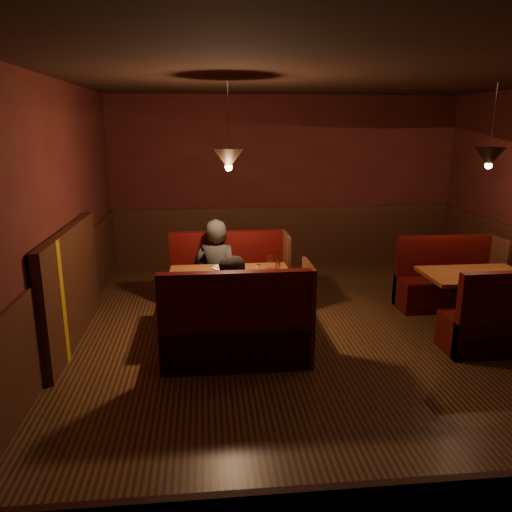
{
  "coord_description": "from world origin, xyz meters",
  "views": [
    {
      "loc": [
        -1.4,
        -5.14,
        2.4
      ],
      "look_at": [
        -0.83,
        0.36,
        0.95
      ],
      "focal_mm": 35.0,
      "sensor_mm": 36.0,
      "label": 1
    }
  ],
  "objects": [
    {
      "name": "main_bench_near",
      "position": [
        -1.1,
        -0.44,
        0.33
      ],
      "size": [
        1.54,
        0.55,
        1.05
      ],
      "color": "#320606",
      "rests_on": "ground"
    },
    {
      "name": "second_table",
      "position": [
        1.81,
        0.28,
        0.51
      ],
      "size": [
        1.21,
        0.77,
        0.68
      ],
      "color": "#543313",
      "rests_on": "ground"
    },
    {
      "name": "diner_b",
      "position": [
        -1.1,
        -0.2,
        0.72
      ],
      "size": [
        0.73,
        0.58,
        1.45
      ],
      "primitive_type": "imported",
      "rotation": [
        0.0,
        0.0,
        -0.05
      ],
      "color": "#2A2522",
      "rests_on": "ground"
    },
    {
      "name": "main_bench_far",
      "position": [
        -1.1,
        1.15,
        0.33
      ],
      "size": [
        1.54,
        0.55,
        1.05
      ],
      "color": "#320606",
      "rests_on": "ground"
    },
    {
      "name": "main_table",
      "position": [
        -1.12,
        0.36,
        0.58
      ],
      "size": [
        1.4,
        0.85,
        0.98
      ],
      "color": "#543313",
      "rests_on": "ground"
    },
    {
      "name": "diner_a",
      "position": [
        -1.27,
        1.06,
        0.81
      ],
      "size": [
        0.67,
        0.54,
        1.61
      ],
      "primitive_type": "imported",
      "rotation": [
        0.0,
        0.0,
        2.84
      ],
      "color": "#282828",
      "rests_on": "ground"
    },
    {
      "name": "second_bench_far",
      "position": [
        1.84,
        1.01,
        0.3
      ],
      "size": [
        1.34,
        0.5,
        0.96
      ],
      "color": "#320606",
      "rests_on": "ground"
    },
    {
      "name": "second_bench_near",
      "position": [
        1.84,
        -0.44,
        0.3
      ],
      "size": [
        1.34,
        0.5,
        0.96
      ],
      "color": "#320606",
      "rests_on": "ground"
    },
    {
      "name": "room",
      "position": [
        -0.28,
        0.04,
        1.05
      ],
      "size": [
        6.02,
        7.02,
        2.92
      ],
      "color": "#331F0A",
      "rests_on": "ground"
    }
  ]
}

